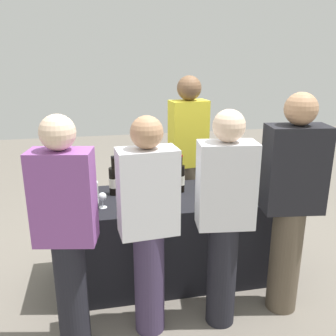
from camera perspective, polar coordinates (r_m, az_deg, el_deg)
ground_plane at (r=3.50m, az=0.00°, el=-16.03°), size 12.00×12.00×0.00m
tasting_table at (r=3.31m, az=0.00°, el=-10.50°), size 1.85×0.73×0.76m
wine_bottle_0 at (r=3.18m, az=-12.05°, el=-2.37°), size 0.07×0.07×0.31m
wine_bottle_1 at (r=3.17m, az=-8.35°, el=-1.95°), size 0.08×0.08×0.34m
wine_bottle_2 at (r=3.15m, az=-5.05°, el=-2.02°), size 0.08×0.08×0.33m
wine_bottle_3 at (r=3.20m, az=1.99°, el=-1.59°), size 0.07×0.07×0.33m
wine_bottle_4 at (r=3.35m, az=7.33°, el=-0.93°), size 0.08×0.08×0.33m
wine_bottle_5 at (r=3.43m, az=10.35°, el=-0.81°), size 0.07×0.07×0.31m
wine_glass_0 at (r=2.93m, az=-10.05°, el=-4.46°), size 0.07×0.07×0.13m
wine_glass_1 at (r=2.91m, az=-5.84°, el=-4.24°), size 0.07×0.07×0.14m
wine_glass_2 at (r=2.93m, az=-2.60°, el=-3.78°), size 0.07×0.07×0.15m
wine_glass_3 at (r=3.09m, az=6.43°, el=-2.87°), size 0.07×0.07×0.14m
wine_glass_4 at (r=3.17m, az=10.26°, el=-2.57°), size 0.06×0.06×0.13m
ice_bucket at (r=3.05m, az=-12.33°, el=-3.76°), size 0.18×0.18×0.17m
server_pouring at (r=3.66m, az=3.10°, el=2.02°), size 0.38×0.24×1.72m
guest_0 at (r=2.43m, az=-15.38°, el=-9.12°), size 0.41×0.27×1.60m
guest_1 at (r=2.50m, az=-3.05°, el=-8.38°), size 0.40×0.24×1.56m
guest_2 at (r=2.59m, az=8.69°, el=-7.16°), size 0.40×0.25×1.59m
guest_3 at (r=2.83m, az=18.42°, el=-4.73°), size 0.45×0.29×1.68m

